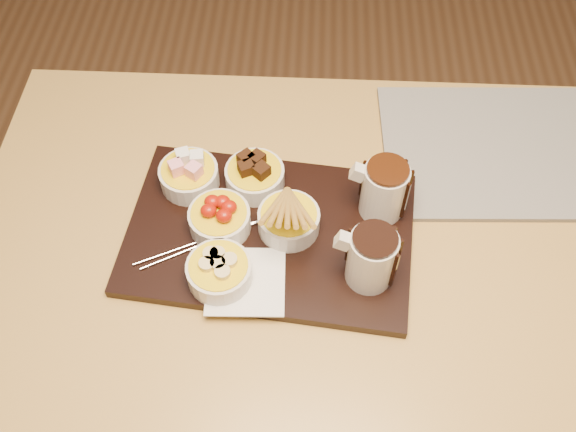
{
  "coord_description": "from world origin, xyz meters",
  "views": [
    {
      "loc": [
        -0.04,
        -0.56,
        1.63
      ],
      "look_at": [
        -0.07,
        0.02,
        0.81
      ],
      "focal_mm": 40.0,
      "sensor_mm": 36.0,
      "label": 1
    }
  ],
  "objects_px": {
    "bowl_strawberries": "(220,220)",
    "newspaper": "(492,150)",
    "pitcher_milk_chocolate": "(384,191)",
    "pitcher_dark_chocolate": "(371,259)",
    "serving_board": "(270,233)",
    "dining_table": "(326,279)"
  },
  "relations": [
    {
      "from": "serving_board",
      "to": "newspaper",
      "type": "height_order",
      "value": "serving_board"
    },
    {
      "from": "bowl_strawberries",
      "to": "newspaper",
      "type": "height_order",
      "value": "bowl_strawberries"
    },
    {
      "from": "bowl_strawberries",
      "to": "pitcher_milk_chocolate",
      "type": "height_order",
      "value": "pitcher_milk_chocolate"
    },
    {
      "from": "dining_table",
      "to": "newspaper",
      "type": "relative_size",
      "value": 3.08
    },
    {
      "from": "bowl_strawberries",
      "to": "newspaper",
      "type": "relative_size",
      "value": 0.26
    },
    {
      "from": "serving_board",
      "to": "bowl_strawberries",
      "type": "height_order",
      "value": "bowl_strawberries"
    },
    {
      "from": "bowl_strawberries",
      "to": "newspaper",
      "type": "bearing_deg",
      "value": 22.93
    },
    {
      "from": "pitcher_milk_chocolate",
      "to": "newspaper",
      "type": "relative_size",
      "value": 0.26
    },
    {
      "from": "pitcher_milk_chocolate",
      "to": "newspaper",
      "type": "height_order",
      "value": "pitcher_milk_chocolate"
    },
    {
      "from": "pitcher_milk_chocolate",
      "to": "pitcher_dark_chocolate",
      "type": "bearing_deg",
      "value": -94.4
    },
    {
      "from": "pitcher_dark_chocolate",
      "to": "pitcher_milk_chocolate",
      "type": "xyz_separation_m",
      "value": [
        0.02,
        0.13,
        0.0
      ]
    },
    {
      "from": "pitcher_milk_chocolate",
      "to": "bowl_strawberries",
      "type": "bearing_deg",
      "value": -163.61
    },
    {
      "from": "bowl_strawberries",
      "to": "pitcher_dark_chocolate",
      "type": "bearing_deg",
      "value": -18.73
    },
    {
      "from": "dining_table",
      "to": "bowl_strawberries",
      "type": "xyz_separation_m",
      "value": [
        -0.18,
        0.02,
        0.14
      ]
    },
    {
      "from": "bowl_strawberries",
      "to": "newspaper",
      "type": "distance_m",
      "value": 0.51
    },
    {
      "from": "dining_table",
      "to": "pitcher_milk_chocolate",
      "type": "height_order",
      "value": "pitcher_milk_chocolate"
    },
    {
      "from": "dining_table",
      "to": "pitcher_milk_chocolate",
      "type": "xyz_separation_m",
      "value": [
        0.08,
        0.07,
        0.17
      ]
    },
    {
      "from": "bowl_strawberries",
      "to": "dining_table",
      "type": "bearing_deg",
      "value": -7.69
    },
    {
      "from": "serving_board",
      "to": "pitcher_dark_chocolate",
      "type": "height_order",
      "value": "pitcher_dark_chocolate"
    },
    {
      "from": "dining_table",
      "to": "serving_board",
      "type": "distance_m",
      "value": 0.15
    },
    {
      "from": "dining_table",
      "to": "serving_board",
      "type": "height_order",
      "value": "serving_board"
    },
    {
      "from": "pitcher_dark_chocolate",
      "to": "pitcher_milk_chocolate",
      "type": "relative_size",
      "value": 1.0
    }
  ]
}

